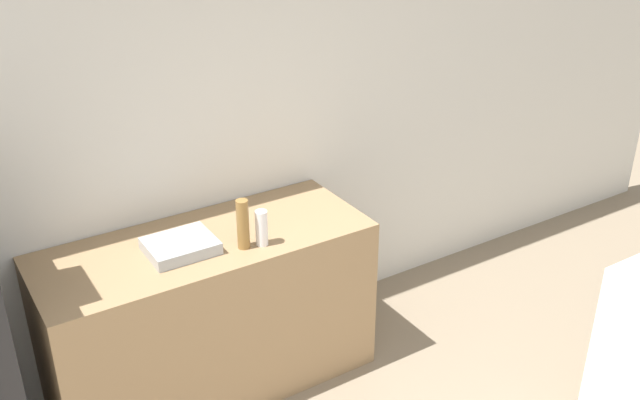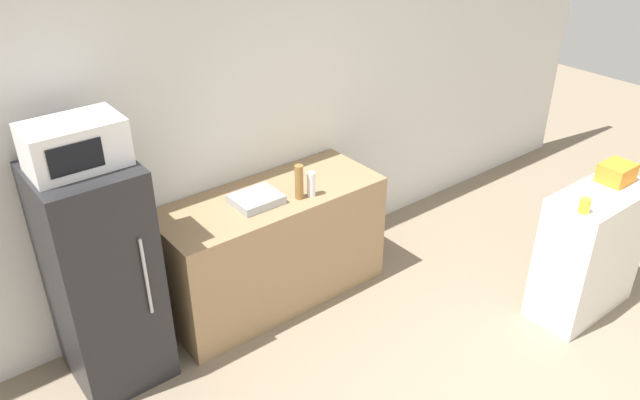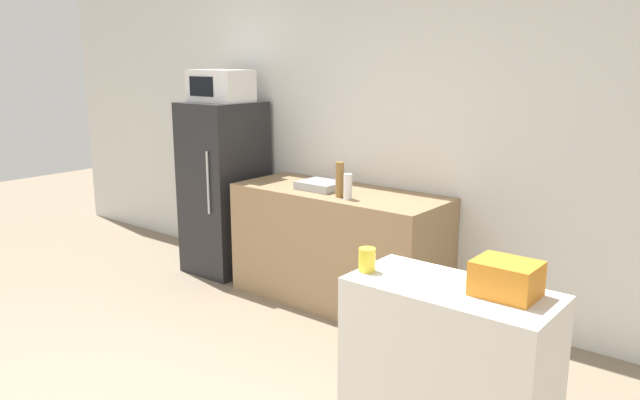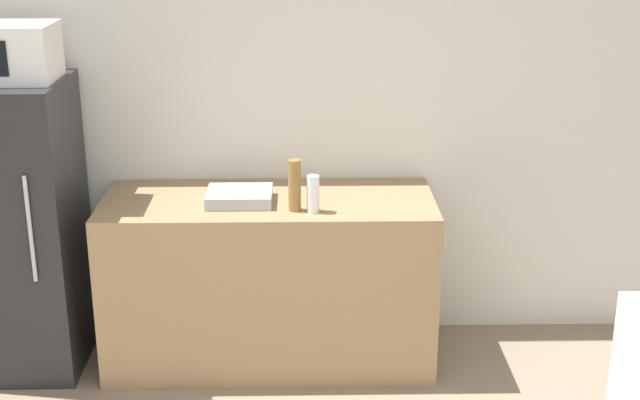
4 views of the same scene
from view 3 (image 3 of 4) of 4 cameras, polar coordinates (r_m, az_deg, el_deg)
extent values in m
cube|color=silver|center=(4.93, 4.78, 6.17)|extent=(8.00, 0.06, 2.60)
cube|color=#232326|center=(5.57, -8.74, 1.13)|extent=(0.57, 0.62, 1.50)
cylinder|color=#B7B7BC|center=(5.22, -10.21, 1.55)|extent=(0.02, 0.02, 0.53)
cube|color=white|center=(5.46, -9.06, 10.27)|extent=(0.52, 0.34, 0.27)
cube|color=black|center=(5.39, -10.82, 10.16)|extent=(0.29, 0.01, 0.16)
cube|color=#937551|center=(4.83, 1.69, -4.30)|extent=(1.68, 0.67, 0.89)
cube|color=#9EA3A8|center=(4.77, 0.07, 1.36)|extent=(0.32, 0.27, 0.06)
cylinder|color=olive|center=(4.48, 1.82, 1.88)|extent=(0.06, 0.06, 0.26)
cylinder|color=silver|center=(4.42, 2.56, 1.24)|extent=(0.06, 0.06, 0.18)
cube|color=white|center=(2.76, 11.50, -17.42)|extent=(0.83, 0.41, 0.99)
cube|color=orange|center=(2.49, 16.67, -6.88)|extent=(0.24, 0.19, 0.14)
cylinder|color=yellow|center=(2.65, 4.32, -5.47)|extent=(0.07, 0.07, 0.10)
camera|label=1|loc=(4.09, -42.73, 20.31)|focal=40.00mm
camera|label=2|loc=(5.06, -49.51, 21.98)|focal=35.00mm
camera|label=4|loc=(2.70, -66.06, 15.59)|focal=50.00mm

